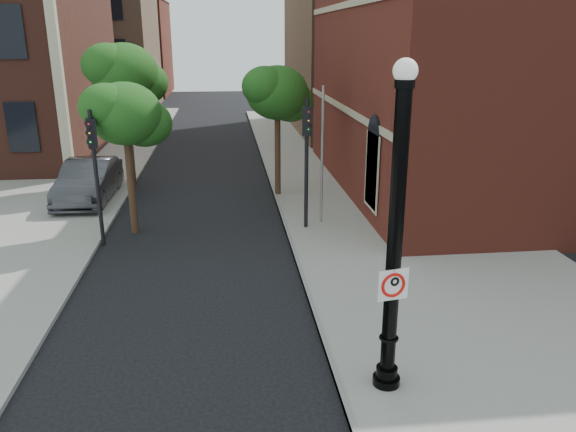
{
  "coord_description": "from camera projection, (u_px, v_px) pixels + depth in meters",
  "views": [
    {
      "loc": [
        0.07,
        -8.93,
        6.35
      ],
      "look_at": [
        1.31,
        2.0,
        2.81
      ],
      "focal_mm": 35.0,
      "sensor_mm": 36.0,
      "label": 1
    }
  ],
  "objects": [
    {
      "name": "ground",
      "position": [
        230.0,
        395.0,
        10.38
      ],
      "size": [
        120.0,
        120.0,
        0.0
      ],
      "primitive_type": "plane",
      "color": "black",
      "rests_on": "ground"
    },
    {
      "name": "sidewalk_right",
      "position": [
        391.0,
        216.0,
        20.47
      ],
      "size": [
        8.0,
        60.0,
        0.12
      ],
      "primitive_type": "cube",
      "color": "gray",
      "rests_on": "ground"
    },
    {
      "name": "sidewalk_left",
      "position": [
        33.0,
        176.0,
        26.42
      ],
      "size": [
        10.0,
        50.0,
        0.12
      ],
      "primitive_type": "cube",
      "color": "gray",
      "rests_on": "ground"
    },
    {
      "name": "curb_edge",
      "position": [
        283.0,
        220.0,
        20.04
      ],
      "size": [
        0.1,
        60.0,
        0.14
      ],
      "primitive_type": "cube",
      "color": "gray",
      "rests_on": "ground"
    },
    {
      "name": "bg_building_tan_a",
      "position": [
        82.0,
        40.0,
        48.87
      ],
      "size": [
        12.0,
        12.0,
        12.0
      ],
      "primitive_type": "cube",
      "color": "#88624A",
      "rests_on": "ground"
    },
    {
      "name": "bg_building_red",
      "position": [
        113.0,
        48.0,
        62.42
      ],
      "size": [
        12.0,
        12.0,
        10.0
      ],
      "primitive_type": "cube",
      "color": "maroon",
      "rests_on": "ground"
    },
    {
      "name": "bg_building_tan_b",
      "position": [
        455.0,
        26.0,
        38.32
      ],
      "size": [
        22.0,
        14.0,
        14.0
      ],
      "primitive_type": "cube",
      "color": "#88624A",
      "rests_on": "ground"
    },
    {
      "name": "lamppost",
      "position": [
        394.0,
        252.0,
        9.72
      ],
      "size": [
        0.51,
        0.51,
        6.03
      ],
      "color": "black",
      "rests_on": "ground"
    },
    {
      "name": "no_parking_sign",
      "position": [
        393.0,
        285.0,
        9.74
      ],
      "size": [
        0.57,
        0.14,
        0.58
      ],
      "rotation": [
        0.0,
        0.0,
        0.19
      ],
      "color": "white",
      "rests_on": "ground"
    },
    {
      "name": "parked_car",
      "position": [
        89.0,
        181.0,
        22.31
      ],
      "size": [
        1.87,
        5.09,
        1.67
      ],
      "primitive_type": "imported",
      "rotation": [
        0.0,
        0.0,
        -0.02
      ],
      "color": "#313137",
      "rests_on": "ground"
    },
    {
      "name": "traffic_signal_left",
      "position": [
        94.0,
        156.0,
        16.95
      ],
      "size": [
        0.33,
        0.38,
        4.28
      ],
      "rotation": [
        0.0,
        0.0,
        0.3
      ],
      "color": "black",
      "rests_on": "ground"
    },
    {
      "name": "traffic_signal_right",
      "position": [
        307.0,
        143.0,
        18.29
      ],
      "size": [
        0.33,
        0.39,
        4.46
      ],
      "rotation": [
        0.0,
        0.0,
        -0.25
      ],
      "color": "black",
      "rests_on": "ground"
    },
    {
      "name": "utility_pole",
      "position": [
        322.0,
        158.0,
        19.06
      ],
      "size": [
        0.1,
        0.1,
        4.8
      ],
      "primitive_type": "cylinder",
      "color": "#999999",
      "rests_on": "ground"
    },
    {
      "name": "street_tree_a",
      "position": [
        126.0,
        115.0,
        17.83
      ],
      "size": [
        2.77,
        2.5,
        4.99
      ],
      "color": "#372516",
      "rests_on": "ground"
    },
    {
      "name": "street_tree_b",
      "position": [
        125.0,
        74.0,
        23.54
      ],
      "size": [
        3.38,
        3.06,
        6.09
      ],
      "color": "#372516",
      "rests_on": "ground"
    },
    {
      "name": "street_tree_c",
      "position": [
        278.0,
        94.0,
        22.03
      ],
      "size": [
        2.92,
        2.64,
        5.27
      ],
      "color": "#372516",
      "rests_on": "ground"
    }
  ]
}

